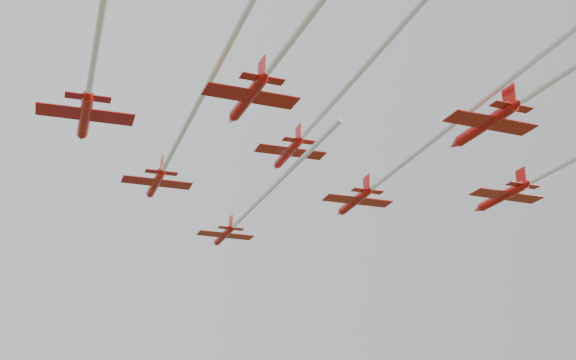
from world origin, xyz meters
name	(u,v)px	position (x,y,z in m)	size (l,w,h in m)	color
jet_lead	(247,213)	(0.21, 6.00, 57.13)	(8.11, 47.80, 2.41)	red
jet_row2_left	(175,147)	(-13.19, -6.98, 59.35)	(8.92, 53.00, 2.64)	red
jet_row2_right	(403,164)	(13.17, -12.75, 59.27)	(9.47, 59.56, 2.80)	red
jet_row3_left	(94,63)	(-25.30, -24.58, 58.70)	(9.92, 53.27, 2.92)	red
jet_row3_mid	(318,119)	(-1.75, -21.17, 58.86)	(8.09, 43.97, 2.40)	red
jet_row3_right	(548,173)	(25.87, -22.96, 56.38)	(9.20, 43.99, 2.75)	red
jet_row4_left	(284,51)	(-11.87, -36.39, 56.59)	(8.74, 44.28, 2.61)	red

